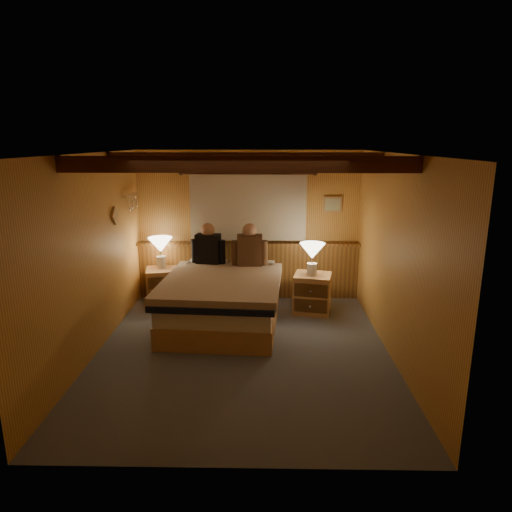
{
  "coord_description": "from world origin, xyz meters",
  "views": [
    {
      "loc": [
        0.26,
        -5.21,
        2.54
      ],
      "look_at": [
        0.16,
        0.4,
        1.12
      ],
      "focal_mm": 32.0,
      "sensor_mm": 36.0,
      "label": 1
    }
  ],
  "objects_px": {
    "duffel_bag": "(179,295)",
    "lamp_left": "(160,247)",
    "nightstand_left": "(163,285)",
    "person_left": "(208,247)",
    "bed": "(223,299)",
    "nightstand_right": "(312,293)",
    "lamp_right": "(312,253)",
    "person_right": "(250,248)"
  },
  "relations": [
    {
      "from": "bed",
      "to": "nightstand_left",
      "type": "relative_size",
      "value": 3.63
    },
    {
      "from": "nightstand_left",
      "to": "duffel_bag",
      "type": "xyz_separation_m",
      "value": [
        0.28,
        -0.13,
        -0.12
      ]
    },
    {
      "from": "person_right",
      "to": "nightstand_left",
      "type": "bearing_deg",
      "value": 168.84
    },
    {
      "from": "bed",
      "to": "nightstand_left",
      "type": "xyz_separation_m",
      "value": [
        -1.05,
        0.88,
        -0.08
      ]
    },
    {
      "from": "bed",
      "to": "lamp_right",
      "type": "xyz_separation_m",
      "value": [
        1.28,
        0.44,
        0.57
      ]
    },
    {
      "from": "nightstand_right",
      "to": "duffel_bag",
      "type": "relative_size",
      "value": 1.13
    },
    {
      "from": "nightstand_right",
      "to": "bed",
      "type": "bearing_deg",
      "value": -147.66
    },
    {
      "from": "nightstand_right",
      "to": "person_right",
      "type": "relative_size",
      "value": 0.93
    },
    {
      "from": "duffel_bag",
      "to": "bed",
      "type": "bearing_deg",
      "value": -30.83
    },
    {
      "from": "lamp_right",
      "to": "bed",
      "type": "bearing_deg",
      "value": -160.97
    },
    {
      "from": "person_left",
      "to": "person_right",
      "type": "distance_m",
      "value": 0.65
    },
    {
      "from": "lamp_left",
      "to": "person_left",
      "type": "height_order",
      "value": "person_left"
    },
    {
      "from": "bed",
      "to": "nightstand_right",
      "type": "distance_m",
      "value": 1.4
    },
    {
      "from": "lamp_left",
      "to": "person_left",
      "type": "xyz_separation_m",
      "value": [
        0.78,
        -0.18,
        0.04
      ]
    },
    {
      "from": "person_left",
      "to": "nightstand_left",
      "type": "bearing_deg",
      "value": 178.88
    },
    {
      "from": "bed",
      "to": "person_left",
      "type": "distance_m",
      "value": 1.0
    },
    {
      "from": "bed",
      "to": "duffel_bag",
      "type": "bearing_deg",
      "value": 139.78
    },
    {
      "from": "bed",
      "to": "person_right",
      "type": "relative_size",
      "value": 3.19
    },
    {
      "from": "bed",
      "to": "person_right",
      "type": "xyz_separation_m",
      "value": [
        0.36,
        0.64,
        0.6
      ]
    },
    {
      "from": "nightstand_left",
      "to": "duffel_bag",
      "type": "bearing_deg",
      "value": -36.61
    },
    {
      "from": "lamp_right",
      "to": "nightstand_left",
      "type": "bearing_deg",
      "value": 169.45
    },
    {
      "from": "lamp_right",
      "to": "person_left",
      "type": "relative_size",
      "value": 0.75
    },
    {
      "from": "bed",
      "to": "lamp_left",
      "type": "bearing_deg",
      "value": 143.1
    },
    {
      "from": "lamp_right",
      "to": "person_right",
      "type": "relative_size",
      "value": 0.73
    },
    {
      "from": "nightstand_right",
      "to": "person_right",
      "type": "xyz_separation_m",
      "value": [
        -0.95,
        0.15,
        0.66
      ]
    },
    {
      "from": "lamp_left",
      "to": "lamp_right",
      "type": "distance_m",
      "value": 2.4
    },
    {
      "from": "nightstand_right",
      "to": "lamp_left",
      "type": "xyz_separation_m",
      "value": [
        -2.38,
        0.45,
        0.61
      ]
    },
    {
      "from": "bed",
      "to": "duffel_bag",
      "type": "distance_m",
      "value": 1.09
    },
    {
      "from": "duffel_bag",
      "to": "lamp_left",
      "type": "bearing_deg",
      "value": 162.52
    },
    {
      "from": "nightstand_left",
      "to": "person_right",
      "type": "bearing_deg",
      "value": -21.69
    },
    {
      "from": "nightstand_right",
      "to": "duffel_bag",
      "type": "height_order",
      "value": "nightstand_right"
    },
    {
      "from": "person_left",
      "to": "person_right",
      "type": "relative_size",
      "value": 0.97
    },
    {
      "from": "lamp_left",
      "to": "duffel_bag",
      "type": "relative_size",
      "value": 0.9
    },
    {
      "from": "nightstand_right",
      "to": "lamp_right",
      "type": "xyz_separation_m",
      "value": [
        -0.02,
        -0.04,
        0.64
      ]
    },
    {
      "from": "nightstand_right",
      "to": "lamp_left",
      "type": "distance_m",
      "value": 2.5
    },
    {
      "from": "bed",
      "to": "duffel_bag",
      "type": "height_order",
      "value": "bed"
    },
    {
      "from": "lamp_left",
      "to": "bed",
      "type": "bearing_deg",
      "value": -41.02
    },
    {
      "from": "lamp_right",
      "to": "person_left",
      "type": "height_order",
      "value": "person_left"
    },
    {
      "from": "bed",
      "to": "lamp_left",
      "type": "xyz_separation_m",
      "value": [
        -1.07,
        0.93,
        0.55
      ]
    },
    {
      "from": "lamp_left",
      "to": "person_right",
      "type": "xyz_separation_m",
      "value": [
        1.43,
        -0.29,
        0.05
      ]
    },
    {
      "from": "bed",
      "to": "nightstand_right",
      "type": "height_order",
      "value": "bed"
    },
    {
      "from": "nightstand_left",
      "to": "person_left",
      "type": "height_order",
      "value": "person_left"
    }
  ]
}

